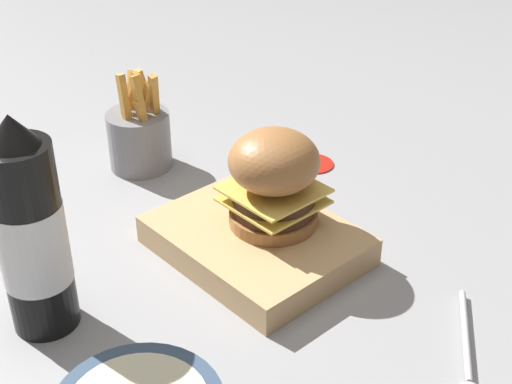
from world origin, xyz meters
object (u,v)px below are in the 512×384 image
Objects in this scene: serving_board at (256,241)px; spoon at (469,375)px; ketchup_bottle at (31,235)px; fries_basket at (139,137)px; burger at (274,178)px.

spoon is (-0.29, -0.01, -0.01)m from serving_board.
ketchup_bottle reaches higher than spoon.
serving_board is 1.54× the size of spoon.
ketchup_bottle is 1.62× the size of fries_basket.
burger is 0.81× the size of fries_basket.
burger is (-0.00, -0.02, 0.08)m from serving_board.
serving_board is at bearing 175.28° from fries_basket.
serving_board is 1.95× the size of burger.
fries_basket is (0.27, -0.02, 0.03)m from serving_board.
ketchup_bottle is at bearing 77.11° from burger.
fries_basket is (0.28, 0.00, -0.05)m from burger.
fries_basket is 0.56m from spoon.
ketchup_bottle is 1.59× the size of spoon.
ketchup_bottle reaches higher than fries_basket.
serving_board is 1.58× the size of fries_basket.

